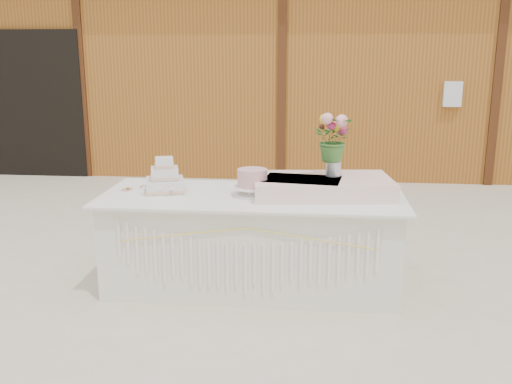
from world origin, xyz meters
TOP-DOWN VIEW (x-y plane):
  - ground at (0.00, 0.00)m, footprint 80.00×80.00m
  - barn at (-0.01, 5.99)m, footprint 12.60×4.60m
  - cake_table at (0.00, -0.00)m, footprint 2.40×1.00m
  - wedding_cake at (-0.72, 0.05)m, footprint 0.38×0.38m
  - pink_cake_stand at (0.00, -0.03)m, footprint 0.30×0.30m
  - satin_runner at (0.55, 0.07)m, footprint 1.14×0.74m
  - flower_vase at (0.64, 0.15)m, footprint 0.12×0.12m
  - bouquet at (0.64, 0.15)m, footprint 0.33×0.29m
  - loose_flowers at (-0.98, 0.14)m, footprint 0.18×0.37m

SIDE VIEW (x-z plane):
  - ground at x=0.00m, z-range 0.00..0.00m
  - cake_table at x=0.00m, z-range 0.00..0.77m
  - loose_flowers at x=-0.98m, z-range 0.77..0.79m
  - satin_runner at x=0.55m, z-range 0.77..0.91m
  - wedding_cake at x=-0.72m, z-range 0.73..1.00m
  - pink_cake_stand at x=0.00m, z-range 0.78..1.00m
  - flower_vase at x=0.64m, z-range 0.91..1.07m
  - bouquet at x=0.64m, z-range 1.07..1.43m
  - barn at x=-0.01m, z-range 0.03..3.33m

